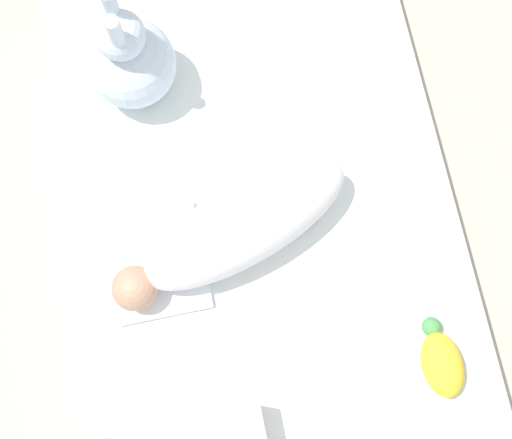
{
  "coord_description": "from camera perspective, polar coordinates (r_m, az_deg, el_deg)",
  "views": [
    {
      "loc": [
        -0.36,
        0.1,
        1.85
      ],
      "look_at": [
        -0.01,
        0.03,
        0.24
      ],
      "focal_mm": 50.0,
      "sensor_mm": 36.0,
      "label": 1
    }
  ],
  "objects": [
    {
      "name": "swaddled_baby",
      "position": [
        1.61,
        -1.42,
        -0.67
      ],
      "size": [
        0.34,
        0.59,
        0.17
      ],
      "rotation": [
        0.0,
        0.0,
        1.9
      ],
      "color": "white",
      "rests_on": "bed_mattress"
    },
    {
      "name": "bunny_plush",
      "position": [
        1.71,
        -10.1,
        12.48
      ],
      "size": [
        0.21,
        0.21,
        0.37
      ],
      "color": "silver",
      "rests_on": "bed_mattress"
    },
    {
      "name": "bed_mattress",
      "position": [
        1.79,
        0.78,
        -0.45
      ],
      "size": [
        1.47,
        0.9,
        0.19
      ],
      "color": "white",
      "rests_on": "ground_plane"
    },
    {
      "name": "burp_cloth",
      "position": [
        1.68,
        -7.93,
        -3.43
      ],
      "size": [
        0.26,
        0.22,
        0.02
      ],
      "color": "white",
      "rests_on": "bed_mattress"
    },
    {
      "name": "ground_plane",
      "position": [
        1.89,
        0.74,
        -1.05
      ],
      "size": [
        12.0,
        12.0,
        0.0
      ],
      "primitive_type": "plane",
      "color": "#B2A893"
    },
    {
      "name": "turtle_plush",
      "position": [
        1.67,
        14.62,
        -10.98
      ],
      "size": [
        0.18,
        0.09,
        0.09
      ],
      "color": "yellow",
      "rests_on": "bed_mattress"
    }
  ]
}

